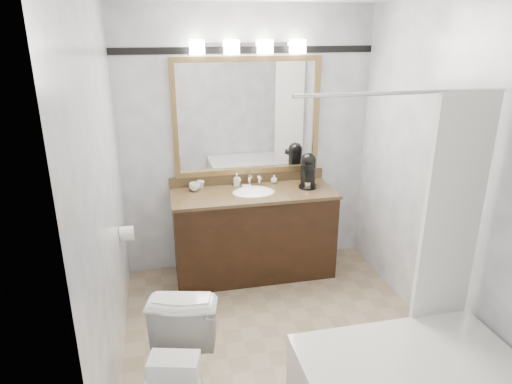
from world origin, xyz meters
TOP-DOWN VIEW (x-y plane):
  - room at (0.00, 0.00)m, footprint 2.42×2.62m
  - vanity at (0.00, 1.02)m, footprint 1.53×0.58m
  - mirror at (0.00, 1.28)m, footprint 1.40×0.04m
  - vanity_light_bar at (0.00, 1.23)m, footprint 1.02×0.14m
  - accent_stripe at (0.00, 1.29)m, footprint 2.40×0.01m
  - bathtub at (0.55, -0.90)m, footprint 1.30×0.75m
  - tp_roll at (-1.14, 0.66)m, footprint 0.11×0.12m
  - tissue_box at (-0.84, -1.12)m, footprint 0.26×0.18m
  - coffee_maker at (0.54, 1.06)m, footprint 0.18×0.21m
  - cup_left at (-0.53, 1.17)m, footprint 0.12×0.12m
  - cup_right at (-0.47, 1.23)m, footprint 0.09×0.09m
  - soap_bottle_a at (-0.12, 1.22)m, footprint 0.07×0.07m
  - soap_bottle_b at (0.25, 1.22)m, footprint 0.08×0.08m
  - soap_bar at (-0.04, 1.13)m, footprint 0.09×0.06m

SIDE VIEW (x-z plane):
  - bathtub at x=0.55m, z-range -0.70..1.26m
  - vanity at x=0.00m, z-range -0.04..0.93m
  - tp_roll at x=-1.14m, z-range 0.64..0.76m
  - tissue_box at x=-0.84m, z-range 0.76..0.86m
  - soap_bar at x=-0.04m, z-range 0.85..0.88m
  - cup_right at x=-0.47m, z-range 0.85..0.92m
  - cup_left at x=-0.53m, z-range 0.85..0.93m
  - soap_bottle_b at x=0.25m, z-range 0.85..0.93m
  - soap_bottle_a at x=-0.12m, z-range 0.85..0.97m
  - coffee_maker at x=0.54m, z-range 0.85..1.18m
  - room at x=0.00m, z-range -0.01..2.51m
  - mirror at x=0.00m, z-range 0.95..2.05m
  - accent_stripe at x=0.00m, z-range 2.07..2.13m
  - vanity_light_bar at x=0.00m, z-range 2.07..2.19m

